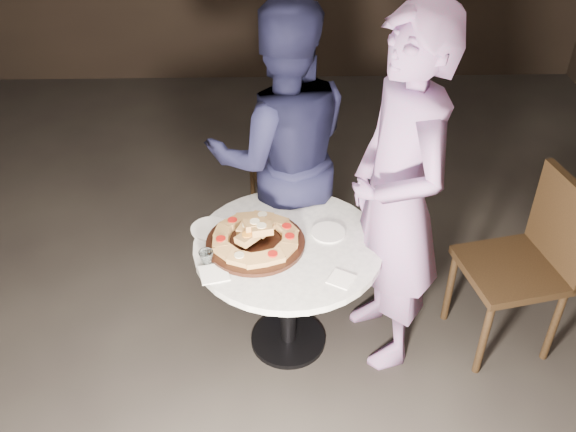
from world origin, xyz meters
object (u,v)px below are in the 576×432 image
(serving_board, at_px, (256,243))
(diner_teal, at_px, (397,201))
(water_glass, at_px, (206,257))
(chair_right, at_px, (532,255))
(diner_navy, at_px, (282,155))
(chair_far, at_px, (284,166))
(focaccia_pile, at_px, (255,236))
(table, at_px, (288,263))

(serving_board, bearing_deg, diner_teal, 1.12)
(water_glass, bearing_deg, chair_right, 5.74)
(diner_navy, relative_size, diner_teal, 0.91)
(chair_right, height_order, diner_navy, diner_navy)
(serving_board, xyz_separation_m, diner_navy, (0.14, 0.57, 0.15))
(chair_far, bearing_deg, focaccia_pile, 69.94)
(focaccia_pile, height_order, water_glass, focaccia_pile)
(focaccia_pile, xyz_separation_m, chair_far, (0.16, 1.06, -0.27))
(chair_right, bearing_deg, diner_navy, -125.14)
(table, height_order, chair_right, chair_right)
(chair_right, xyz_separation_m, diner_navy, (-1.26, 0.54, 0.29))
(focaccia_pile, distance_m, diner_teal, 0.70)
(table, height_order, chair_far, chair_far)
(diner_navy, bearing_deg, chair_far, -98.97)
(focaccia_pile, distance_m, chair_far, 1.10)
(diner_teal, bearing_deg, water_glass, -95.73)
(water_glass, distance_m, chair_right, 1.65)
(serving_board, relative_size, focaccia_pile, 1.13)
(serving_board, relative_size, diner_navy, 0.28)
(serving_board, distance_m, chair_right, 1.41)
(table, xyz_separation_m, focaccia_pile, (-0.16, -0.00, 0.18))
(water_glass, relative_size, diner_teal, 0.04)
(table, relative_size, serving_board, 2.22)
(table, height_order, diner_teal, diner_teal)
(table, xyz_separation_m, water_glass, (-0.39, -0.14, 0.16))
(chair_far, relative_size, diner_navy, 0.49)
(focaccia_pile, xyz_separation_m, chair_right, (1.41, 0.03, -0.18))
(diner_navy, xyz_separation_m, diner_teal, (0.53, -0.56, 0.08))
(focaccia_pile, xyz_separation_m, water_glass, (-0.23, -0.13, -0.02))
(table, xyz_separation_m, chair_far, (-0.00, 1.06, -0.08))
(water_glass, bearing_deg, diner_teal, 8.97)
(focaccia_pile, distance_m, chair_right, 1.42)
(table, xyz_separation_m, serving_board, (-0.16, -0.01, 0.14))
(diner_teal, bearing_deg, table, -103.97)
(chair_right, distance_m, diner_teal, 0.82)
(diner_navy, distance_m, diner_teal, 0.78)
(focaccia_pile, distance_m, water_glass, 0.26)
(water_glass, xyz_separation_m, diner_navy, (0.37, 0.70, 0.13))
(serving_board, height_order, chair_far, chair_far)
(table, distance_m, chair_right, 1.25)
(table, distance_m, diner_teal, 0.64)
(chair_far, xyz_separation_m, diner_navy, (-0.02, -0.49, 0.38))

